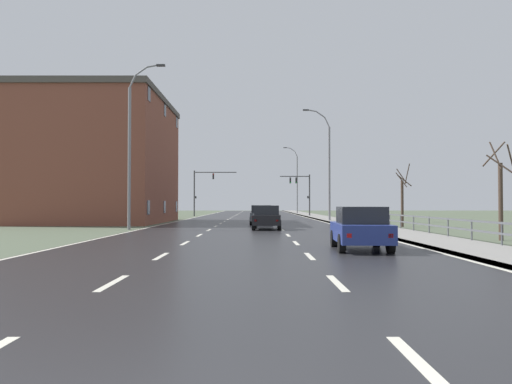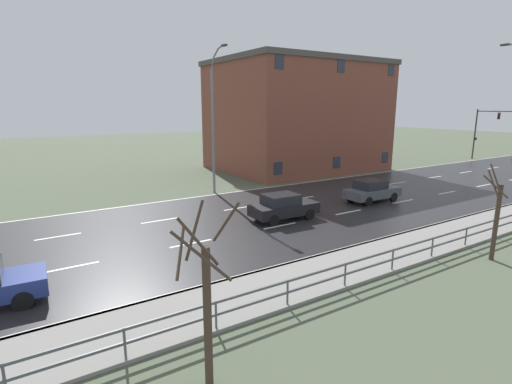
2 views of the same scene
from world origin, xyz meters
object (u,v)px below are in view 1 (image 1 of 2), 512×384
street_lamp_midground (330,166)px  traffic_signal_left (205,186)px  brick_building (97,160)px  traffic_signal_right (305,188)px  car_near_right (363,228)px  car_far_left (264,215)px  street_lamp_distant (299,181)px  car_near_left (269,217)px  street_lamp_left_bank (134,148)px

street_lamp_midground → traffic_signal_left: street_lamp_midground is taller
street_lamp_midground → brick_building: brick_building is taller
traffic_signal_right → car_near_right: size_ratio=1.36×
street_lamp_midground → car_near_right: bearing=-95.8°
car_far_left → street_lamp_distant: bearing=82.5°
street_lamp_distant → brick_building: street_lamp_distant is taller
street_lamp_midground → traffic_signal_right: street_lamp_midground is taller
brick_building → street_lamp_midground: bearing=5.3°
street_lamp_midground → car_near_left: (-6.09, -14.98, -4.42)m
street_lamp_distant → traffic_signal_left: 21.08m
car_near_right → car_far_left: same height
street_lamp_left_bank → brick_building: (-6.54, 13.08, 0.34)m
street_lamp_distant → car_far_left: (-6.38, -44.71, -4.74)m
street_lamp_distant → traffic_signal_right: bearing=-91.9°
street_lamp_midground → street_lamp_left_bank: (-14.89, -15.09, 0.09)m
street_lamp_left_bank → car_near_left: 9.89m
brick_building → car_near_right: bearing=-56.6°
street_lamp_distant → street_lamp_left_bank: 54.88m
street_lamp_left_bank → brick_building: 14.63m
traffic_signal_right → brick_building: size_ratio=0.34×
street_lamp_distant → car_far_left: 45.41m
car_far_left → brick_building: size_ratio=0.25×
traffic_signal_right → car_near_left: bearing=-98.9°
street_lamp_midground → brick_building: bearing=-174.7°
street_lamp_midground → traffic_signal_right: 20.81m
car_near_left → brick_building: bearing=141.6°
traffic_signal_right → traffic_signal_left: traffic_signal_left is taller
street_lamp_left_bank → traffic_signal_left: (0.67, 37.34, -1.11)m
car_far_left → car_near_left: (0.27, -7.99, 0.00)m
street_lamp_distant → brick_building: 45.15m
car_near_right → street_lamp_midground: bearing=87.0°
street_lamp_distant → traffic_signal_right: size_ratio=1.99×
car_near_right → car_far_left: bearing=101.1°
traffic_signal_left → brick_building: size_ratio=0.38×
traffic_signal_left → street_lamp_distant: bearing=47.4°
traffic_signal_right → car_near_left: traffic_signal_right is taller
traffic_signal_right → car_far_left: (-5.83, -27.75, -3.06)m
street_lamp_distant → car_near_left: size_ratio=2.72×
traffic_signal_left → brick_building: (-7.21, -24.25, 1.45)m
street_lamp_left_bank → traffic_signal_right: street_lamp_left_bank is taller
street_lamp_distant → traffic_signal_right: street_lamp_distant is taller
traffic_signal_left → car_far_left: (7.87, -29.24, -3.40)m
street_lamp_left_bank → car_far_left: (8.54, 8.10, -4.51)m
traffic_signal_left → street_lamp_midground: bearing=-57.4°
car_near_left → brick_building: 20.67m
street_lamp_distant → traffic_signal_left: street_lamp_distant is taller
car_near_right → car_near_left: bearing=104.4°
street_lamp_distant → street_lamp_left_bank: (-14.92, -52.81, -0.23)m
street_lamp_midground → car_far_left: (-6.35, -6.99, -4.42)m
traffic_signal_left → car_near_left: bearing=-77.7°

